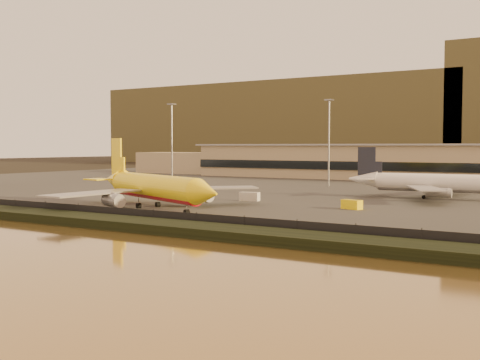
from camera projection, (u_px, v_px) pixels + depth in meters
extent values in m
plane|color=black|center=(194.00, 217.00, 102.48)|extent=(900.00, 900.00, 0.00)
cube|color=black|center=(125.00, 223.00, 88.02)|extent=(320.00, 7.00, 1.40)
cube|color=#2D2D2D|center=(379.00, 185.00, 183.04)|extent=(320.00, 220.00, 0.20)
cube|color=black|center=(143.00, 217.00, 91.38)|extent=(300.00, 0.05, 2.20)
cube|color=tan|center=(408.00, 163.00, 208.13)|extent=(160.00, 22.00, 12.00)
cube|color=black|center=(398.00, 167.00, 198.69)|extent=(160.00, 0.60, 3.00)
cube|color=gray|center=(408.00, 145.00, 207.78)|extent=(164.00, 24.00, 0.60)
cube|color=tan|center=(193.00, 163.00, 261.66)|extent=(50.00, 18.00, 9.00)
cylinder|color=slate|center=(172.00, 144.00, 192.74)|extent=(0.50, 0.50, 25.00)
cube|color=slate|center=(172.00, 104.00, 192.02)|extent=(2.20, 2.20, 0.40)
cylinder|color=slate|center=(329.00, 144.00, 174.87)|extent=(0.50, 0.50, 25.00)
cube|color=slate|center=(329.00, 100.00, 174.15)|extent=(2.20, 2.20, 0.40)
cube|color=brown|center=(308.00, 126.00, 463.02)|extent=(260.00, 160.00, 55.00)
cylinder|color=yellow|center=(156.00, 186.00, 112.64)|extent=(30.24, 16.76, 4.49)
cylinder|color=red|center=(156.00, 191.00, 112.68)|extent=(29.05, 15.50, 3.50)
cone|color=yellow|center=(207.00, 193.00, 97.29)|extent=(7.35, 6.56, 4.49)
cone|color=yellow|center=(115.00, 180.00, 128.68)|extent=(8.93, 7.27, 4.49)
cube|color=yellow|center=(117.00, 157.00, 127.69)|extent=(4.49, 2.26, 7.86)
cube|color=yellow|center=(138.00, 178.00, 129.76)|extent=(6.07, 6.06, 0.27)
cube|color=yellow|center=(98.00, 179.00, 124.72)|extent=(4.74, 4.70, 0.27)
cube|color=gray|center=(208.00, 188.00, 120.10)|extent=(18.19, 17.85, 0.27)
cylinder|color=gray|center=(201.00, 195.00, 116.75)|extent=(5.74, 4.37, 2.47)
cube|color=gray|center=(93.00, 193.00, 106.69)|extent=(6.73, 19.64, 0.27)
cylinder|color=gray|center=(113.00, 200.00, 106.61)|extent=(5.74, 4.37, 2.47)
cylinder|color=black|center=(187.00, 212.00, 103.04)|extent=(1.22, 1.12, 0.99)
cylinder|color=slate|center=(187.00, 209.00, 103.01)|extent=(0.17, 0.17, 2.02)
cylinder|color=black|center=(139.00, 206.00, 114.40)|extent=(1.22, 1.12, 0.99)
cylinder|color=slate|center=(139.00, 203.00, 114.37)|extent=(0.17, 0.17, 2.02)
cylinder|color=black|center=(158.00, 204.00, 116.66)|extent=(1.22, 1.12, 0.99)
cylinder|color=slate|center=(158.00, 202.00, 116.63)|extent=(0.17, 0.17, 2.02)
cylinder|color=white|center=(439.00, 182.00, 134.53)|extent=(28.00, 5.46, 3.86)
cylinder|color=gray|center=(439.00, 185.00, 134.57)|extent=(27.18, 4.57, 3.01)
cone|color=white|center=(363.00, 179.00, 142.81)|extent=(7.17, 4.26, 3.86)
cube|color=black|center=(367.00, 161.00, 142.20)|extent=(4.26, 0.55, 6.76)
cube|color=white|center=(374.00, 177.00, 145.45)|extent=(4.67, 4.53, 0.23)
cube|color=white|center=(365.00, 179.00, 138.67)|extent=(4.93, 4.82, 0.23)
cube|color=gray|center=(444.00, 183.00, 144.26)|extent=(10.70, 18.21, 0.23)
cylinder|color=gray|center=(450.00, 188.00, 141.11)|extent=(4.75, 2.39, 2.13)
cube|color=gray|center=(426.00, 188.00, 125.62)|extent=(12.33, 18.03, 0.23)
cylinder|color=gray|center=(437.00, 193.00, 127.04)|extent=(4.75, 2.39, 2.13)
cylinder|color=black|center=(424.00, 197.00, 134.57)|extent=(0.89, 0.72, 0.85)
cylinder|color=slate|center=(424.00, 195.00, 134.55)|extent=(0.20, 0.20, 1.74)
cylinder|color=black|center=(427.00, 196.00, 137.62)|extent=(0.89, 0.72, 0.85)
cylinder|color=slate|center=(427.00, 194.00, 137.60)|extent=(0.20, 0.20, 1.74)
cube|color=yellow|center=(352.00, 204.00, 112.70)|extent=(4.23, 2.82, 1.75)
cube|color=white|center=(250.00, 196.00, 129.85)|extent=(4.44, 2.57, 1.88)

